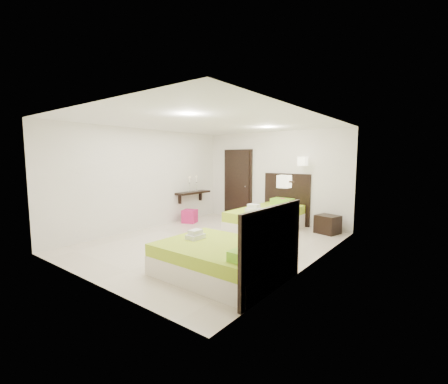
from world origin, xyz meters
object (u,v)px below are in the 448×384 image
Objects in this scene: nightstand at (328,224)px; bed_single at (268,218)px; bed_double at (224,258)px; ottoman at (190,216)px.

bed_single is at bearing -137.64° from nightstand.
nightstand is at bearing 27.28° from bed_single.
bed_double is 3.77× the size of nightstand.
bed_double is 3.72m from nightstand.
ottoman is at bearing 141.65° from bed_double.
bed_double is (0.91, -3.04, -0.05)m from bed_single.
nightstand is at bearing 18.14° from ottoman.
nightstand is (0.38, 3.70, -0.06)m from bed_double.
bed_single reaches higher than bed_double.
nightstand reaches higher than ottoman.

